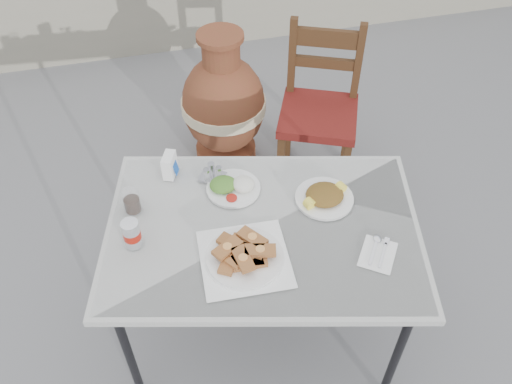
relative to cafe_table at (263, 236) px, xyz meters
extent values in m
plane|color=slate|center=(-0.16, 0.07, -0.65)|extent=(80.00, 80.00, 0.00)
cylinder|color=black|center=(-0.56, -0.19, -0.32)|extent=(0.03, 0.03, 0.66)
cylinder|color=black|center=(0.41, -0.43, -0.32)|extent=(0.03, 0.03, 0.66)
cylinder|color=black|center=(-0.41, 0.43, -0.32)|extent=(0.03, 0.03, 0.66)
cylinder|color=black|center=(0.56, 0.19, -0.32)|extent=(0.03, 0.03, 0.66)
cube|color=white|center=(0.00, 0.00, 0.03)|extent=(1.31, 1.04, 0.03)
cube|color=white|center=(0.00, 0.00, 0.05)|extent=(1.26, 0.99, 0.00)
cube|color=white|center=(-0.10, -0.12, 0.05)|extent=(0.32, 0.32, 0.00)
cylinder|color=white|center=(-0.10, -0.12, 0.06)|extent=(0.27, 0.27, 0.01)
cylinder|color=white|center=(-0.10, -0.12, 0.05)|extent=(0.28, 0.28, 0.01)
cylinder|color=white|center=(-0.06, 0.22, 0.06)|extent=(0.21, 0.21, 0.01)
ellipsoid|color=white|center=(-0.03, 0.21, 0.08)|extent=(0.09, 0.09, 0.05)
ellipsoid|color=#34641C|center=(-0.10, 0.23, 0.08)|extent=(0.11, 0.10, 0.04)
cylinder|color=#AC1B12|center=(-0.08, 0.16, 0.06)|extent=(0.04, 0.04, 0.01)
cylinder|color=white|center=(0.26, 0.08, 0.06)|extent=(0.23, 0.23, 0.01)
ellipsoid|color=#1C5F17|center=(0.26, 0.08, 0.08)|extent=(0.15, 0.14, 0.04)
cylinder|color=#FFE945|center=(0.19, 0.05, 0.08)|extent=(0.05, 0.04, 0.04)
cylinder|color=#FFE945|center=(0.33, 0.10, 0.08)|extent=(0.05, 0.04, 0.04)
cylinder|color=silver|center=(-0.47, 0.04, 0.11)|extent=(0.06, 0.06, 0.11)
cylinder|color=red|center=(-0.47, 0.04, 0.10)|extent=(0.06, 0.06, 0.03)
cylinder|color=silver|center=(-0.47, 0.04, 0.16)|extent=(0.06, 0.06, 0.00)
cylinder|color=white|center=(-0.45, 0.20, 0.10)|extent=(0.07, 0.07, 0.09)
cylinder|color=black|center=(-0.45, 0.20, 0.08)|extent=(0.06, 0.06, 0.06)
cube|color=white|center=(-0.29, 0.36, 0.10)|extent=(0.07, 0.09, 0.10)
cube|color=blue|center=(-0.27, 0.35, 0.09)|extent=(0.03, 0.04, 0.06)
cube|color=silver|center=(-0.13, 0.30, 0.06)|extent=(0.12, 0.12, 0.01)
cylinder|color=white|center=(-0.15, 0.28, 0.09)|extent=(0.02, 0.02, 0.06)
cylinder|color=white|center=(-0.11, 0.28, 0.09)|extent=(0.02, 0.02, 0.06)
cylinder|color=silver|center=(-0.13, 0.32, 0.09)|extent=(0.03, 0.03, 0.05)
cube|color=white|center=(0.36, -0.22, 0.05)|extent=(0.18, 0.19, 0.00)
cube|color=silver|center=(0.34, -0.21, 0.06)|extent=(0.07, 0.10, 0.00)
ellipsoid|color=silver|center=(0.38, -0.16, 0.06)|extent=(0.03, 0.04, 0.01)
cube|color=silver|center=(0.37, -0.23, 0.06)|extent=(0.07, 0.10, 0.00)
cube|color=silver|center=(0.41, -0.18, 0.06)|extent=(0.03, 0.04, 0.00)
cube|color=#361F0E|center=(0.31, 0.79, -0.44)|extent=(0.05, 0.05, 0.43)
cube|color=#361F0E|center=(0.62, 0.65, -0.44)|extent=(0.05, 0.05, 0.43)
cube|color=#361F0E|center=(0.45, 1.10, -0.44)|extent=(0.05, 0.05, 0.43)
cube|color=#361F0E|center=(0.76, 0.97, -0.44)|extent=(0.05, 0.05, 0.43)
cube|color=maroon|center=(0.53, 0.88, -0.20)|extent=(0.53, 0.53, 0.05)
cube|color=#361F0E|center=(0.45, 1.10, 0.01)|extent=(0.05, 0.05, 0.47)
cube|color=#361F0E|center=(0.76, 0.97, 0.01)|extent=(0.05, 0.05, 0.47)
cube|color=#361F0E|center=(0.60, 1.03, 0.15)|extent=(0.36, 0.18, 0.09)
cube|color=#361F0E|center=(0.60, 1.03, 0.01)|extent=(0.36, 0.18, 0.06)
cylinder|color=brown|center=(0.08, 1.17, -0.61)|extent=(0.36, 0.36, 0.09)
ellipsoid|color=brown|center=(0.08, 1.17, -0.26)|extent=(0.47, 0.47, 0.58)
cylinder|color=beige|center=(0.08, 1.17, -0.26)|extent=(0.47, 0.47, 0.07)
cylinder|color=brown|center=(0.08, 1.17, 0.06)|extent=(0.20, 0.20, 0.18)
cylinder|color=brown|center=(0.08, 1.17, 0.16)|extent=(0.24, 0.24, 0.03)
camera|label=1|loc=(-0.34, -1.24, 1.57)|focal=38.00mm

